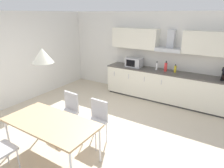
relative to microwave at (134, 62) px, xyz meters
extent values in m
cube|color=beige|center=(0.24, -2.57, -1.04)|extent=(8.03, 8.63, 0.02)
cube|color=silver|center=(0.24, 0.36, 0.22)|extent=(6.43, 0.10, 2.51)
cube|color=silver|center=(-2.49, -2.57, 0.22)|extent=(0.10, 6.91, 2.51)
cube|color=#333333|center=(1.00, 0.00, -1.01)|extent=(3.41, 0.56, 0.05)
cube|color=silver|center=(1.00, 0.00, -0.58)|extent=(3.55, 0.61, 0.81)
cube|color=#4C4742|center=(1.00, 0.00, -0.16)|extent=(3.57, 0.63, 0.03)
cube|color=silver|center=(-0.52, -0.32, -0.37)|extent=(0.01, 0.01, 0.14)
cube|color=silver|center=(-0.01, -0.32, -0.37)|extent=(0.01, 0.01, 0.14)
cube|color=silver|center=(0.49, -0.32, -0.37)|extent=(0.01, 0.01, 0.14)
cube|color=silver|center=(1.00, -0.32, -0.37)|extent=(0.01, 0.01, 0.14)
cube|color=silver|center=(1.00, 0.29, 0.10)|extent=(3.55, 0.02, 0.49)
cube|color=silver|center=(-0.06, 0.14, 0.71)|extent=(1.42, 0.34, 0.59)
cube|color=silver|center=(2.07, 0.14, 0.71)|extent=(1.42, 0.34, 0.59)
cube|color=#B7BABF|center=(1.00, 0.12, 0.46)|extent=(0.71, 0.40, 0.10)
cube|color=#B7BABF|center=(1.00, 0.23, 0.73)|extent=(0.20, 0.16, 0.54)
cube|color=#ADADB2|center=(0.00, 0.00, 0.00)|extent=(0.48, 0.34, 0.28)
cube|color=black|center=(-0.04, -0.17, 0.00)|extent=(0.29, 0.01, 0.20)
cube|color=black|center=(2.47, 0.00, -0.13)|extent=(0.18, 0.18, 0.02)
cylinder|color=red|center=(0.99, 0.01, -0.02)|extent=(0.08, 0.08, 0.24)
cylinder|color=black|center=(0.99, 0.01, 0.13)|extent=(0.03, 0.03, 0.05)
cylinder|color=white|center=(0.72, 0.02, -0.04)|extent=(0.06, 0.06, 0.21)
cylinder|color=black|center=(0.72, 0.02, 0.09)|extent=(0.02, 0.02, 0.05)
cylinder|color=yellow|center=(1.24, 0.05, -0.05)|extent=(0.06, 0.06, 0.19)
cylinder|color=black|center=(1.24, 0.05, 0.07)|extent=(0.03, 0.03, 0.04)
cube|color=tan|center=(0.16, -3.48, -0.33)|extent=(1.65, 0.82, 0.04)
cylinder|color=silver|center=(-0.61, -3.83, -0.69)|extent=(0.04, 0.04, 0.69)
cylinder|color=silver|center=(-0.61, -3.13, -0.69)|extent=(0.04, 0.04, 0.69)
cylinder|color=silver|center=(0.93, -3.13, -0.69)|extent=(0.04, 0.04, 0.69)
cube|color=#B2B2B7|center=(-0.21, -2.77, -0.58)|extent=(0.42, 0.42, 0.04)
cube|color=#B2B2B7|center=(-0.20, -2.59, -0.36)|extent=(0.38, 0.06, 0.40)
cylinder|color=silver|center=(-0.05, -2.95, -0.82)|extent=(0.02, 0.02, 0.43)
cylinder|color=silver|center=(-0.39, -2.93, -0.82)|extent=(0.02, 0.02, 0.43)
cylinder|color=silver|center=(-0.03, -2.61, -0.82)|extent=(0.02, 0.02, 0.43)
cylinder|color=silver|center=(-0.37, -2.59, -0.82)|extent=(0.02, 0.02, 0.43)
cube|color=#B2B2B7|center=(-0.21, -4.19, -0.58)|extent=(0.41, 0.41, 0.04)
cylinder|color=silver|center=(-0.38, -4.01, -0.82)|extent=(0.02, 0.02, 0.43)
cylinder|color=silver|center=(-0.04, -4.02, -0.82)|extent=(0.02, 0.02, 0.43)
cube|color=#B2B2B7|center=(0.53, -2.77, -0.58)|extent=(0.41, 0.41, 0.04)
cube|color=#B2B2B7|center=(0.54, -2.59, -0.36)|extent=(0.38, 0.05, 0.40)
cylinder|color=silver|center=(0.70, -2.94, -0.82)|extent=(0.02, 0.02, 0.43)
cylinder|color=silver|center=(0.36, -2.94, -0.82)|extent=(0.02, 0.02, 0.43)
cylinder|color=silver|center=(0.70, -2.60, -0.82)|extent=(0.02, 0.02, 0.43)
cylinder|color=silver|center=(0.36, -2.60, -0.82)|extent=(0.02, 0.02, 0.43)
cone|color=silver|center=(0.16, -3.48, 0.82)|extent=(0.32, 0.32, 0.22)
camera|label=1|loc=(2.62, -5.43, 1.41)|focal=32.00mm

